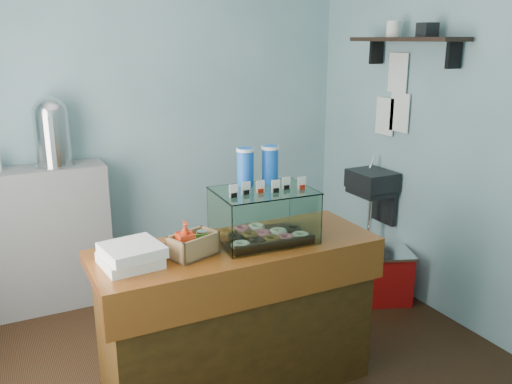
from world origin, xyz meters
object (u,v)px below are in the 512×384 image
counter (238,316)px  red_cooler (379,275)px  coffee_urn (52,130)px  display_case (262,210)px

counter → red_cooler: size_ratio=2.82×
coffee_urn → red_cooler: coffee_urn is taller
coffee_urn → red_cooler: 2.72m
display_case → coffee_urn: size_ratio=1.10×
display_case → coffee_urn: (-0.91, 1.54, 0.30)m
display_case → red_cooler: size_ratio=0.99×
counter → display_case: 0.63m
counter → display_case: size_ratio=2.85×
red_cooler → display_case: bearing=-137.8°
red_cooler → counter: bearing=-138.9°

